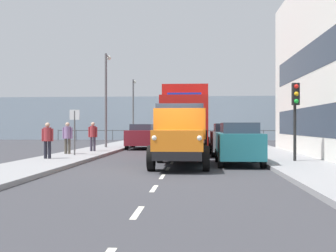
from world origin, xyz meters
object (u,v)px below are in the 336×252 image
at_px(car_white_kerbside_1, 228,139).
at_px(pedestrian_strolling, 47,138).
at_px(truck_vintage_orange, 180,137).
at_px(car_maroon_oppositeside_0, 142,136).
at_px(street_sign, 75,124).
at_px(car_teal_kerbside_near, 238,143).
at_px(pedestrian_couple_b, 93,134).
at_px(lorry_cargo_red, 186,118).
at_px(traffic_light_near, 295,105).
at_px(lamp_post_far, 133,104).
at_px(pedestrian_near_railing, 67,135).
at_px(lamp_post_promenade, 106,91).

height_order(car_white_kerbside_1, pedestrian_strolling, pedestrian_strolling).
height_order(truck_vintage_orange, pedestrian_strolling, truck_vintage_orange).
xyz_separation_m(truck_vintage_orange, car_maroon_oppositeside_0, (3.20, -12.35, -0.28)).
xyz_separation_m(pedestrian_strolling, street_sign, (-0.52, -2.22, 0.60)).
relative_size(car_teal_kerbside_near, pedestrian_couple_b, 2.30).
bearing_deg(lorry_cargo_red, traffic_light_near, 125.40).
bearing_deg(pedestrian_strolling, street_sign, -103.24).
distance_m(car_teal_kerbside_near, pedestrian_couple_b, 9.78).
height_order(pedestrian_couple_b, traffic_light_near, traffic_light_near).
bearing_deg(car_maroon_oppositeside_0, lamp_post_far, -77.73).
distance_m(car_white_kerbside_1, lamp_post_far, 19.19).
height_order(pedestrian_near_railing, pedestrian_couple_b, pedestrian_couple_b).
relative_size(truck_vintage_orange, pedestrian_strolling, 3.55).
relative_size(traffic_light_near, street_sign, 1.42).
bearing_deg(car_white_kerbside_1, pedestrian_near_railing, 11.38).
relative_size(car_maroon_oppositeside_0, traffic_light_near, 1.42).
relative_size(car_white_kerbside_1, lamp_post_promenade, 0.70).
height_order(car_white_kerbside_1, pedestrian_couple_b, pedestrian_couple_b).
relative_size(truck_vintage_orange, pedestrian_couple_b, 3.40).
relative_size(car_teal_kerbside_near, pedestrian_near_railing, 2.34).
xyz_separation_m(truck_vintage_orange, car_teal_kerbside_near, (-2.34, -1.05, -0.29)).
relative_size(truck_vintage_orange, lamp_post_far, 0.93).
height_order(pedestrian_strolling, lamp_post_far, lamp_post_far).
bearing_deg(car_white_kerbside_1, street_sign, 17.41).
bearing_deg(pedestrian_near_railing, pedestrian_strolling, 91.73).
xyz_separation_m(car_teal_kerbside_near, pedestrian_couple_b, (7.66, -6.07, 0.23)).
height_order(car_teal_kerbside_near, pedestrian_strolling, pedestrian_strolling).
bearing_deg(traffic_light_near, lamp_post_promenade, -44.80).
distance_m(car_maroon_oppositeside_0, pedestrian_strolling, 10.87).
height_order(pedestrian_strolling, pedestrian_near_railing, pedestrian_near_railing).
distance_m(car_teal_kerbside_near, lamp_post_promenade, 13.49).
bearing_deg(truck_vintage_orange, lorry_cargo_red, -89.96).
distance_m(lorry_cargo_red, car_maroon_oppositeside_0, 5.54).
height_order(car_maroon_oppositeside_0, street_sign, street_sign).
relative_size(car_white_kerbside_1, pedestrian_strolling, 2.82).
bearing_deg(lamp_post_far, pedestrian_near_railing, 88.87).
bearing_deg(lorry_cargo_red, pedestrian_couple_b, 9.08).
bearing_deg(lamp_post_far, truck_vintage_orange, 103.44).
bearing_deg(lamp_post_far, pedestrian_couple_b, 91.17).
bearing_deg(traffic_light_near, pedestrian_strolling, -2.46).
height_order(lorry_cargo_red, car_maroon_oppositeside_0, lorry_cargo_red).
distance_m(lorry_cargo_red, lamp_post_promenade, 6.87).
bearing_deg(pedestrian_strolling, car_teal_kerbside_near, 174.62).
bearing_deg(lamp_post_promenade, lorry_cargo_red, 147.23).
distance_m(lorry_cargo_red, street_sign, 6.70).
bearing_deg(car_maroon_oppositeside_0, pedestrian_near_railing, 69.39).
distance_m(car_maroon_oppositeside_0, lamp_post_far, 11.96).
xyz_separation_m(truck_vintage_orange, lamp_post_far, (5.66, -23.69, 2.61)).
distance_m(pedestrian_couple_b, traffic_light_near, 11.62).
bearing_deg(car_white_kerbside_1, car_teal_kerbside_near, 90.00).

